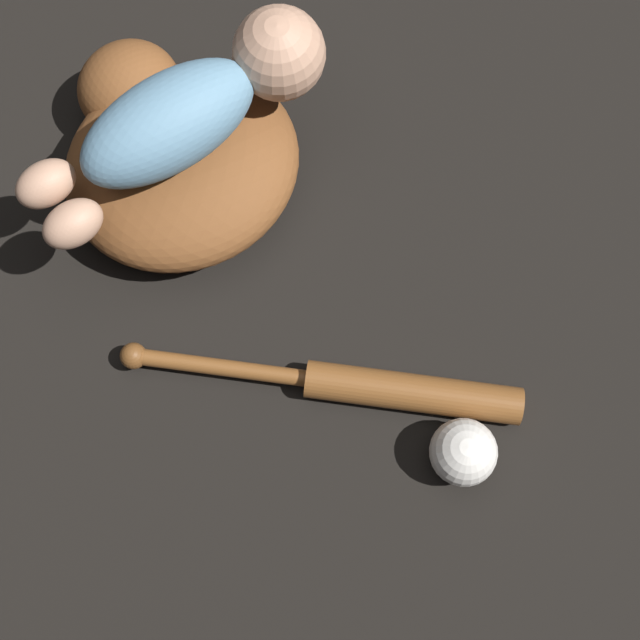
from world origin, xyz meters
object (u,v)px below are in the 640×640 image
at_px(baseball_bat, 372,387).
at_px(baby_figure, 194,108).
at_px(baseball, 463,452).
at_px(baseball_glove, 173,152).

bearing_deg(baseball_bat, baby_figure, 102.44).
bearing_deg(baseball, baseball_bat, 119.72).
bearing_deg(baby_figure, baseball, -72.97).
xyz_separation_m(baseball_glove, baby_figure, (0.04, -0.01, 0.10)).
bearing_deg(baseball, baseball_glove, 110.59).
height_order(baby_figure, baseball, baby_figure).
height_order(baby_figure, baseball_bat, baby_figure).
xyz_separation_m(baby_figure, baseball, (0.14, -0.45, -0.12)).
bearing_deg(baseball_glove, baby_figure, -20.50).
distance_m(baby_figure, baseball_bat, 0.38).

